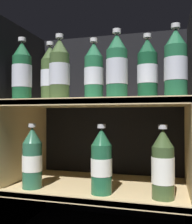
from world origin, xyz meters
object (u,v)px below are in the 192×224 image
at_px(bottle_upper_front_3, 176,65).
at_px(bottle_lower_front_2, 163,166).
at_px(bottle_upper_front_2, 117,68).
at_px(bottle_lower_front_1, 101,162).
at_px(bottle_upper_back_0, 50,75).
at_px(bottle_upper_front_0, 22,73).
at_px(bottle_upper_front_1, 60,71).
at_px(bottle_lower_front_0, 32,159).
at_px(bottle_upper_back_1, 94,73).
at_px(bottle_upper_back_2, 147,70).

bearing_deg(bottle_upper_front_3, bottle_lower_front_2, 180.00).
bearing_deg(bottle_upper_front_2, bottle_lower_front_1, -180.00).
xyz_separation_m(bottle_upper_back_0, bottle_lower_front_2, (0.44, -0.08, -0.32)).
relative_size(bottle_upper_front_0, bottle_lower_front_2, 1.00).
relative_size(bottle_upper_front_0, bottle_upper_back_0, 1.00).
xyz_separation_m(bottle_upper_front_1, bottle_lower_front_0, (-0.11, 0.00, -0.32)).
xyz_separation_m(bottle_upper_front_0, bottle_upper_front_2, (0.36, 0.00, -0.00)).
height_order(bottle_upper_front_0, bottle_lower_front_1, bottle_upper_front_0).
bearing_deg(bottle_upper_back_0, bottle_upper_front_1, -46.82).
xyz_separation_m(bottle_upper_back_1, bottle_lower_front_0, (-0.21, -0.08, -0.32)).
distance_m(bottle_upper_front_0, bottle_upper_back_1, 0.27).
bearing_deg(bottle_upper_back_0, bottle_upper_front_3, -9.68).
height_order(bottle_upper_front_1, bottle_lower_front_2, bottle_upper_front_1).
relative_size(bottle_upper_back_0, bottle_lower_front_2, 1.00).
height_order(bottle_upper_back_0, bottle_lower_front_2, bottle_upper_back_0).
height_order(bottle_lower_front_0, bottle_lower_front_2, same).
distance_m(bottle_upper_front_0, bottle_upper_back_0, 0.11).
bearing_deg(bottle_upper_back_1, bottle_lower_front_2, -17.70).
distance_m(bottle_upper_front_0, bottle_upper_front_1, 0.15).
distance_m(bottle_upper_front_1, bottle_upper_front_2, 0.21).
bearing_deg(bottle_upper_back_0, bottle_upper_back_2, 0.00).
distance_m(bottle_upper_back_1, bottle_lower_front_1, 0.34).
height_order(bottle_upper_front_2, bottle_lower_front_0, bottle_upper_front_2).
height_order(bottle_upper_front_2, bottle_upper_back_1, same).
bearing_deg(bottle_upper_front_2, bottle_upper_front_1, 180.00).
height_order(bottle_upper_front_2, bottle_lower_front_2, bottle_upper_front_2).
xyz_separation_m(bottle_upper_back_0, bottle_upper_back_2, (0.38, 0.00, -0.00)).
bearing_deg(bottle_upper_back_2, bottle_upper_front_2, -139.56).
bearing_deg(bottle_upper_front_2, bottle_upper_front_3, 0.00).
bearing_deg(bottle_upper_back_2, bottle_upper_front_3, -40.44).
xyz_separation_m(bottle_upper_front_3, bottle_lower_front_1, (-0.25, -0.00, -0.32)).
height_order(bottle_upper_front_1, bottle_upper_front_3, same).
bearing_deg(bottle_lower_front_2, bottle_upper_back_2, 123.82).
bearing_deg(bottle_lower_front_2, bottle_lower_front_1, -180.00).
bearing_deg(bottle_lower_front_1, bottle_upper_front_1, 180.00).
distance_m(bottle_upper_front_1, bottle_upper_front_3, 0.40).
distance_m(bottle_upper_front_2, bottle_upper_back_1, 0.13).
bearing_deg(bottle_upper_front_0, bottle_upper_back_2, 10.07).
bearing_deg(bottle_upper_front_0, bottle_upper_back_0, 46.82).
bearing_deg(bottle_lower_front_0, bottle_upper_back_1, 20.87).
height_order(bottle_upper_front_3, bottle_lower_front_2, bottle_upper_front_3).
height_order(bottle_upper_back_0, bottle_upper_back_1, same).
xyz_separation_m(bottle_upper_front_0, bottle_lower_front_1, (0.31, -0.00, -0.32)).
relative_size(bottle_upper_front_2, bottle_upper_front_3, 1.00).
height_order(bottle_upper_front_0, bottle_upper_front_1, same).
bearing_deg(bottle_upper_back_1, bottle_upper_front_0, -162.48).
bearing_deg(bottle_lower_front_1, bottle_lower_front_0, 180.00).
relative_size(bottle_upper_front_0, bottle_upper_front_1, 1.00).
bearing_deg(bottle_upper_front_0, bottle_lower_front_1, -0.00).
distance_m(bottle_upper_front_3, bottle_upper_back_1, 0.31).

